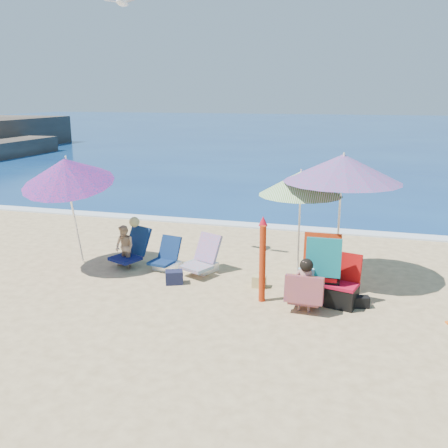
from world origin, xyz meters
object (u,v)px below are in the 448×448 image
(umbrella_striped, at_px, (301,183))
(person_center, at_px, (304,286))
(chair_navy, at_px, (167,261))
(umbrella_blue, at_px, (66,171))
(furled_umbrella, at_px, (263,256))
(chair_rainbow, at_px, (202,262))
(person_left, at_px, (127,246))
(camp_chair_left, at_px, (342,291))
(seagull, at_px, (123,2))
(camp_chair_right, at_px, (321,277))
(umbrella_turquoise, at_px, (343,168))

(umbrella_striped, relative_size, person_center, 2.33)
(person_center, bearing_deg, chair_navy, 155.28)
(person_center, bearing_deg, umbrella_striped, 101.27)
(umbrella_blue, relative_size, furled_umbrella, 1.66)
(chair_rainbow, distance_m, person_left, 1.57)
(umbrella_blue, relative_size, camp_chair_left, 2.82)
(umbrella_blue, xyz_separation_m, person_center, (4.71, -0.80, -1.55))
(chair_rainbow, bearing_deg, chair_navy, -178.13)
(seagull, bearing_deg, camp_chair_left, -15.88)
(chair_navy, bearing_deg, umbrella_blue, -162.99)
(chair_rainbow, bearing_deg, camp_chair_left, -18.67)
(chair_rainbow, height_order, person_left, person_left)
(camp_chair_right, height_order, person_center, camp_chair_right)
(camp_chair_right, relative_size, seagull, 1.32)
(umbrella_striped, xyz_separation_m, person_left, (-3.40, -0.42, -1.37))
(furled_umbrella, distance_m, person_center, 0.88)
(camp_chair_right, bearing_deg, umbrella_turquoise, 78.66)
(umbrella_striped, bearing_deg, person_left, -172.95)
(person_left, xyz_separation_m, seagull, (-0.07, 0.47, 4.65))
(chair_navy, bearing_deg, furled_umbrella, -26.24)
(camp_chair_left, bearing_deg, umbrella_striped, 127.23)
(furled_umbrella, relative_size, person_left, 1.48)
(umbrella_striped, relative_size, umbrella_blue, 0.86)
(umbrella_striped, distance_m, furled_umbrella, 1.75)
(chair_navy, height_order, camp_chair_right, camp_chair_right)
(chair_rainbow, relative_size, camp_chair_left, 1.15)
(chair_navy, bearing_deg, umbrella_turquoise, 3.74)
(chair_navy, xyz_separation_m, seagull, (-0.88, 0.34, 4.93))
(umbrella_blue, distance_m, chair_rainbow, 3.15)
(umbrella_blue, bearing_deg, chair_navy, 17.01)
(chair_rainbow, relative_size, camp_chair_right, 0.85)
(furled_umbrella, bearing_deg, chair_rainbow, 142.67)
(furled_umbrella, distance_m, chair_navy, 2.51)
(umbrella_turquoise, distance_m, camp_chair_right, 2.01)
(umbrella_turquoise, distance_m, umbrella_blue, 5.19)
(umbrella_striped, height_order, camp_chair_right, umbrella_striped)
(chair_navy, relative_size, seagull, 0.76)
(person_left, relative_size, seagull, 1.11)
(camp_chair_left, bearing_deg, person_left, 169.83)
(person_left, bearing_deg, umbrella_striped, 7.05)
(person_left, bearing_deg, person_center, -17.96)
(umbrella_turquoise, xyz_separation_m, camp_chair_right, (-0.21, -1.03, -1.71))
(camp_chair_left, bearing_deg, person_center, -143.24)
(umbrella_turquoise, xyz_separation_m, chair_navy, (-3.34, -0.22, -1.97))
(chair_navy, distance_m, person_center, 3.23)
(chair_rainbow, bearing_deg, person_left, -173.99)
(camp_chair_left, bearing_deg, umbrella_blue, 176.08)
(chair_rainbow, relative_size, person_center, 1.10)
(camp_chair_left, bearing_deg, camp_chair_right, 165.54)
(furled_umbrella, xyz_separation_m, camp_chair_left, (1.33, 0.16, -0.54))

